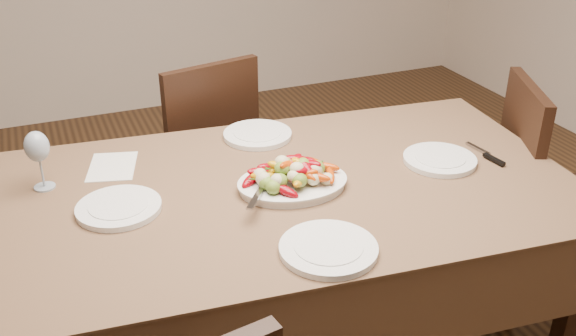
% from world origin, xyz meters
% --- Properties ---
extents(dining_table, '(1.93, 1.22, 0.76)m').
position_xyz_m(dining_table, '(-0.04, 0.28, 0.38)').
color(dining_table, brown).
rests_on(dining_table, ground).
extents(chair_far, '(0.50, 0.50, 0.95)m').
position_xyz_m(chair_far, '(-0.13, 1.16, 0.47)').
color(chair_far, black).
rests_on(chair_far, ground).
extents(chair_right, '(0.56, 0.56, 0.95)m').
position_xyz_m(chair_right, '(1.09, 0.23, 0.47)').
color(chair_right, black).
rests_on(chair_right, ground).
extents(serving_platter, '(0.36, 0.28, 0.02)m').
position_xyz_m(serving_platter, '(-0.04, 0.25, 0.77)').
color(serving_platter, white).
rests_on(serving_platter, dining_table).
extents(roasted_vegetables, '(0.29, 0.21, 0.09)m').
position_xyz_m(roasted_vegetables, '(-0.04, 0.25, 0.83)').
color(roasted_vegetables, maroon).
rests_on(roasted_vegetables, serving_platter).
extents(serving_spoon, '(0.27, 0.20, 0.03)m').
position_xyz_m(serving_spoon, '(-0.11, 0.22, 0.81)').
color(serving_spoon, '#9EA0A8').
rests_on(serving_spoon, serving_platter).
extents(plate_left, '(0.25, 0.25, 0.02)m').
position_xyz_m(plate_left, '(-0.56, 0.33, 0.77)').
color(plate_left, white).
rests_on(plate_left, dining_table).
extents(plate_right, '(0.25, 0.25, 0.02)m').
position_xyz_m(plate_right, '(0.49, 0.23, 0.77)').
color(plate_right, white).
rests_on(plate_right, dining_table).
extents(plate_far, '(0.25, 0.25, 0.02)m').
position_xyz_m(plate_far, '(-0.01, 0.66, 0.77)').
color(plate_far, white).
rests_on(plate_far, dining_table).
extents(plate_near, '(0.27, 0.27, 0.02)m').
position_xyz_m(plate_near, '(-0.08, -0.10, 0.77)').
color(plate_near, white).
rests_on(plate_near, dining_table).
extents(wine_glass, '(0.08, 0.08, 0.20)m').
position_xyz_m(wine_glass, '(-0.76, 0.55, 0.86)').
color(wine_glass, '#8C99A5').
rests_on(wine_glass, dining_table).
extents(menu_card, '(0.20, 0.24, 0.00)m').
position_xyz_m(menu_card, '(-0.54, 0.62, 0.76)').
color(menu_card, silver).
rests_on(menu_card, dining_table).
extents(table_knife, '(0.04, 0.20, 0.01)m').
position_xyz_m(table_knife, '(0.67, 0.21, 0.76)').
color(table_knife, '#9EA0A8').
rests_on(table_knife, dining_table).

